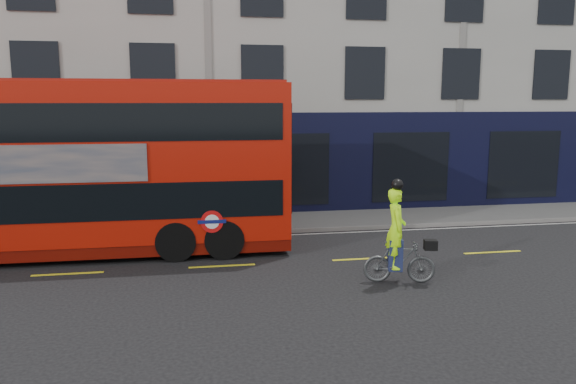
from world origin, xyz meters
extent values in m
plane|color=black|center=(0.00, 0.00, 0.00)|extent=(120.00, 120.00, 0.00)
cube|color=slate|center=(0.00, 6.50, 0.06)|extent=(60.00, 3.00, 0.12)
cube|color=gray|center=(0.00, 5.00, 0.07)|extent=(60.00, 0.12, 0.13)
cube|color=#B1AEA7|center=(0.00, 13.00, 7.50)|extent=(50.00, 10.00, 15.00)
cube|color=black|center=(0.00, 7.98, 2.00)|extent=(50.00, 0.08, 4.00)
cube|color=silver|center=(0.00, 4.70, 0.00)|extent=(58.00, 0.10, 0.01)
cube|color=#AF1307|center=(-4.15, 3.54, 2.73)|extent=(12.42, 2.94, 4.45)
cube|color=#570903|center=(-4.15, 3.54, 0.34)|extent=(12.41, 2.89, 0.34)
cube|color=black|center=(-4.15, 3.54, 1.75)|extent=(11.92, 2.98, 1.01)
cube|color=black|center=(-4.15, 3.54, 3.88)|extent=(11.92, 2.98, 1.01)
cube|color=maroon|center=(-4.15, 3.54, 4.98)|extent=(12.17, 2.83, 0.09)
cube|color=black|center=(2.06, 3.47, 1.75)|extent=(0.07, 2.53, 1.01)
cube|color=black|center=(2.06, 3.47, 3.88)|extent=(0.07, 2.53, 1.01)
cube|color=gray|center=(-5.29, 2.11, 2.82)|extent=(6.76, 0.11, 1.01)
cylinder|color=red|center=(-0.23, 2.06, 1.13)|extent=(0.63, 0.03, 0.63)
cylinder|color=white|center=(-0.23, 2.05, 1.13)|extent=(0.41, 0.02, 0.41)
cube|color=#0C1459|center=(-0.23, 2.05, 1.13)|extent=(0.79, 0.03, 0.10)
cylinder|color=black|center=(0.13, 3.49, 0.56)|extent=(1.16, 2.88, 1.13)
cylinder|color=black|center=(-1.22, 3.51, 0.56)|extent=(1.16, 2.88, 1.13)
imported|color=#464A4B|center=(4.23, -0.67, 0.53)|extent=(1.82, 0.89, 1.06)
imported|color=#ACFF0D|center=(4.12, -0.64, 1.38)|extent=(0.62, 0.81, 1.97)
cube|color=black|center=(4.95, -0.83, 0.97)|extent=(0.36, 0.31, 0.24)
cube|color=#1C234B|center=(4.12, -0.64, 0.72)|extent=(0.42, 0.49, 0.78)
sphere|color=black|center=(4.12, -0.64, 2.45)|extent=(0.29, 0.29, 0.29)
camera|label=1|loc=(-0.81, -13.33, 4.46)|focal=35.00mm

